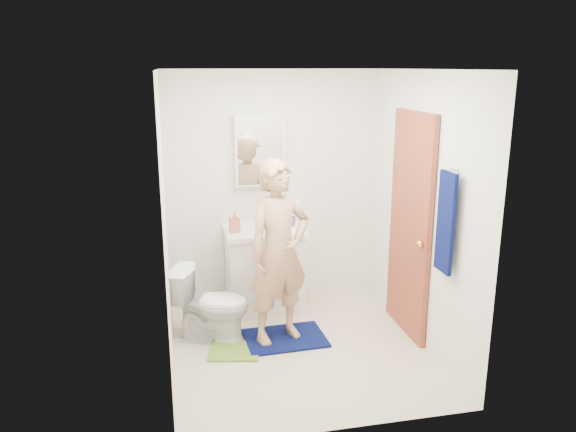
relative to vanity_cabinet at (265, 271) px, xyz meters
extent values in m
cube|color=beige|center=(0.15, -0.91, -0.41)|extent=(2.20, 2.40, 0.02)
cube|color=white|center=(0.15, -0.91, 2.01)|extent=(2.20, 2.40, 0.02)
cube|color=silver|center=(0.15, 0.30, 0.80)|extent=(2.20, 0.02, 2.40)
cube|color=silver|center=(0.15, -2.12, 0.80)|extent=(2.20, 0.02, 2.40)
cube|color=silver|center=(-0.96, -0.91, 0.80)|extent=(0.02, 2.40, 2.40)
cube|color=silver|center=(1.26, -0.91, 0.80)|extent=(0.02, 2.40, 2.40)
cube|color=white|center=(0.00, 0.00, 0.00)|extent=(0.75, 0.55, 0.80)
cube|color=white|center=(0.00, 0.00, 0.43)|extent=(0.79, 0.59, 0.05)
cylinder|color=white|center=(0.00, 0.00, 0.44)|extent=(0.40, 0.40, 0.03)
cylinder|color=silver|center=(0.00, 0.18, 0.51)|extent=(0.03, 0.03, 0.12)
cube|color=white|center=(0.00, 0.22, 1.20)|extent=(0.50, 0.12, 0.70)
cube|color=white|center=(0.00, 0.16, 1.20)|extent=(0.46, 0.01, 0.66)
cube|color=#A2462C|center=(1.22, -0.76, 0.62)|extent=(0.05, 0.80, 2.05)
sphere|color=gold|center=(1.18, -1.08, 0.55)|extent=(0.07, 0.07, 0.07)
cube|color=#070F46|center=(1.18, -1.48, 0.85)|extent=(0.03, 0.24, 0.80)
cylinder|color=silver|center=(1.22, -1.48, 1.27)|extent=(0.06, 0.02, 0.02)
imported|color=white|center=(-0.59, -0.59, -0.06)|extent=(0.76, 0.59, 0.69)
cube|color=#070F46|center=(0.06, -0.74, -0.39)|extent=(0.75, 0.55, 0.02)
cube|color=olive|center=(-0.42, -0.88, -0.39)|extent=(0.50, 0.45, 0.02)
imported|color=#C6675C|center=(-0.30, -0.05, 0.55)|extent=(0.11, 0.11, 0.20)
imported|color=#823D86|center=(0.28, 0.07, 0.50)|extent=(0.12, 0.12, 0.09)
imported|color=tan|center=(0.01, -0.74, 0.45)|extent=(0.70, 0.58, 1.65)
camera|label=1|loc=(-0.89, -5.32, 2.02)|focal=35.00mm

